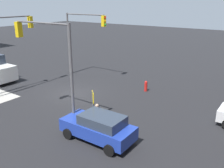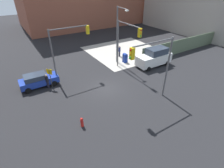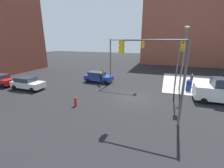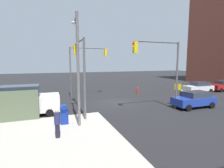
# 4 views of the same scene
# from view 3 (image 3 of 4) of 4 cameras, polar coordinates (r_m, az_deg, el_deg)

# --- Properties ---
(ground_plane) EXTENTS (120.00, 120.00, 0.00)m
(ground_plane) POSITION_cam_3_polar(r_m,az_deg,el_deg) (17.47, 8.15, -5.18)
(ground_plane) COLOR black
(sidewalk_corner) EXTENTS (12.00, 12.00, 0.01)m
(sidewalk_corner) POSITION_cam_3_polar(r_m,az_deg,el_deg) (26.40, 32.02, -0.10)
(sidewalk_corner) COLOR #ADA89E
(sidewalk_corner) RESTS_ON ground
(building_warehouse_north) EXTENTS (32.00, 18.00, 19.99)m
(building_warehouse_north) POSITION_cam_3_polar(r_m,az_deg,el_deg) (50.91, 32.10, 18.15)
(building_warehouse_north) COLOR #93513D
(building_warehouse_north) RESTS_ON ground
(traffic_signal_nw_corner) EXTENTS (4.93, 0.36, 6.50)m
(traffic_signal_nw_corner) POSITION_cam_3_polar(r_m,az_deg,el_deg) (21.33, 4.17, 11.59)
(traffic_signal_nw_corner) COLOR #59595B
(traffic_signal_nw_corner) RESTS_ON ground
(traffic_signal_se_corner) EXTENTS (5.04, 0.36, 6.50)m
(traffic_signal_se_corner) POSITION_cam_3_polar(r_m,az_deg,el_deg) (11.60, 17.02, 6.88)
(traffic_signal_se_corner) COLOR #59595B
(traffic_signal_se_corner) RESTS_ON ground
(traffic_signal_ne_corner) EXTENTS (0.36, 4.73, 6.50)m
(traffic_signal_ne_corner) POSITION_cam_3_polar(r_m,az_deg,el_deg) (18.81, 24.29, 9.52)
(traffic_signal_ne_corner) COLOR #59595B
(traffic_signal_ne_corner) RESTS_ON ground
(street_lamp_corner) EXTENTS (0.61, 2.67, 8.00)m
(street_lamp_corner) POSITION_cam_3_polar(r_m,az_deg,el_deg) (21.53, 25.67, 10.37)
(street_lamp_corner) COLOR slate
(street_lamp_corner) RESTS_ON ground
(warning_sign_two_way) EXTENTS (0.48, 0.48, 2.40)m
(warning_sign_two_way) POSITION_cam_3_polar(r_m,az_deg,el_deg) (21.93, -3.55, 3.91)
(warning_sign_two_way) COLOR #4C4C4C
(warning_sign_two_way) RESTS_ON ground
(mailbox_blue) EXTENTS (0.56, 0.64, 1.43)m
(mailbox_blue) POSITION_cam_3_polar(r_m,az_deg,el_deg) (21.90, 27.18, -0.30)
(mailbox_blue) COLOR navy
(mailbox_blue) RESTS_ON ground
(fire_hydrant) EXTENTS (0.26, 0.26, 0.94)m
(fire_hydrant) POSITION_cam_3_polar(r_m,az_deg,el_deg) (15.47, -13.80, -6.48)
(fire_hydrant) COLOR red
(fire_hydrant) RESTS_ON ground
(sedan_white) EXTENTS (4.48, 2.02, 1.62)m
(sedan_white) POSITION_cam_3_polar(r_m,az_deg,el_deg) (22.97, -29.50, 0.31)
(sedan_white) COLOR white
(sedan_white) RESTS_ON ground
(hatchback_red) EXTENTS (4.34, 2.02, 1.62)m
(hatchback_red) POSITION_cam_3_polar(r_m,az_deg,el_deg) (27.01, -36.65, 1.30)
(hatchback_red) COLOR #B21919
(hatchback_red) RESTS_ON ground
(coupe_blue) EXTENTS (4.34, 2.02, 1.62)m
(coupe_blue) POSITION_cam_3_polar(r_m,az_deg,el_deg) (23.53, -5.26, 2.75)
(coupe_blue) COLOR #1E389E
(coupe_blue) RESTS_ON ground
(pedestrian_crossing) EXTENTS (0.36, 0.36, 1.73)m
(pedestrian_crossing) POSITION_cam_3_polar(r_m,az_deg,el_deg) (22.37, -4.33, 2.20)
(pedestrian_crossing) COLOR black
(pedestrian_crossing) RESTS_ON ground
(pedestrian_waiting) EXTENTS (0.36, 0.36, 1.77)m
(pedestrian_waiting) POSITION_cam_3_polar(r_m,az_deg,el_deg) (24.25, 28.01, 1.47)
(pedestrian_waiting) COLOR navy
(pedestrian_waiting) RESTS_ON ground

